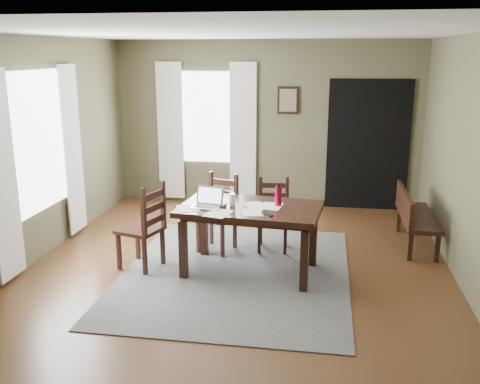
% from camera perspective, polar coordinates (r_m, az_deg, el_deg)
% --- Properties ---
extents(ground, '(5.00, 6.00, 0.01)m').
position_cam_1_polar(ground, '(6.34, -0.44, -8.63)').
color(ground, '#492C16').
extents(room_shell, '(5.02, 6.02, 2.71)m').
position_cam_1_polar(room_shell, '(5.86, -0.47, 7.83)').
color(room_shell, brown).
rests_on(room_shell, ground).
extents(rug, '(2.60, 3.20, 0.01)m').
position_cam_1_polar(rug, '(6.33, -0.44, -8.54)').
color(rug, '#484848').
rests_on(rug, ground).
extents(dining_table, '(1.67, 1.10, 0.79)m').
position_cam_1_polar(dining_table, '(6.11, 1.11, -2.41)').
color(dining_table, black).
rests_on(dining_table, rug).
extents(chair_end, '(0.56, 0.56, 1.04)m').
position_cam_1_polar(chair_end, '(6.38, -10.20, -3.75)').
color(chair_end, black).
rests_on(chair_end, rug).
extents(chair_back_left, '(0.54, 0.54, 0.99)m').
position_cam_1_polar(chair_back_left, '(6.89, -2.30, -2.34)').
color(chair_back_left, black).
rests_on(chair_back_left, rug).
extents(chair_back_right, '(0.43, 0.43, 0.93)m').
position_cam_1_polar(chair_back_right, '(6.94, 3.56, -2.48)').
color(chair_back_right, black).
rests_on(chair_back_right, rug).
extents(bench, '(0.42, 1.31, 0.74)m').
position_cam_1_polar(bench, '(7.41, 17.97, -2.19)').
color(bench, black).
rests_on(bench, ground).
extents(laptop, '(0.36, 0.31, 0.22)m').
position_cam_1_polar(laptop, '(6.07, -3.45, -1.03)').
color(laptop, '#B7B7BC').
rests_on(laptop, dining_table).
extents(computer_mouse, '(0.08, 0.11, 0.03)m').
position_cam_1_polar(computer_mouse, '(6.06, -1.83, -1.45)').
color(computer_mouse, '#3F3F42').
rests_on(computer_mouse, dining_table).
extents(tv_remote, '(0.14, 0.15, 0.02)m').
position_cam_1_polar(tv_remote, '(5.76, 2.90, -2.39)').
color(tv_remote, black).
rests_on(tv_remote, dining_table).
extents(drinking_glass, '(0.09, 0.09, 0.15)m').
position_cam_1_polar(drinking_glass, '(6.07, -0.83, -0.84)').
color(drinking_glass, silver).
rests_on(drinking_glass, dining_table).
extents(water_bottle, '(0.09, 0.09, 0.25)m').
position_cam_1_polar(water_bottle, '(6.09, 4.10, -0.41)').
color(water_bottle, maroon).
rests_on(water_bottle, dining_table).
extents(paper_a, '(0.33, 0.37, 0.00)m').
position_cam_1_polar(paper_a, '(6.03, -5.59, -1.74)').
color(paper_a, white).
rests_on(paper_a, dining_table).
extents(paper_b, '(0.27, 0.32, 0.00)m').
position_cam_1_polar(paper_b, '(5.85, 1.35, -2.19)').
color(paper_b, white).
rests_on(paper_b, dining_table).
extents(paper_c, '(0.30, 0.34, 0.00)m').
position_cam_1_polar(paper_c, '(6.13, 1.58, -1.40)').
color(paper_c, white).
rests_on(paper_c, dining_table).
extents(paper_d, '(0.27, 0.33, 0.00)m').
position_cam_1_polar(paper_d, '(6.09, 3.33, -1.51)').
color(paper_d, white).
rests_on(paper_d, dining_table).
extents(paper_e, '(0.32, 0.37, 0.00)m').
position_cam_1_polar(paper_e, '(5.82, -2.34, -2.29)').
color(paper_e, white).
rests_on(paper_e, dining_table).
extents(window_left, '(0.01, 1.30, 1.70)m').
position_cam_1_polar(window_left, '(6.94, -20.78, 5.02)').
color(window_left, white).
rests_on(window_left, ground).
extents(window_back, '(1.00, 0.01, 1.50)m').
position_cam_1_polar(window_back, '(8.99, -3.60, 7.96)').
color(window_back, white).
rests_on(window_back, ground).
extents(curtain_left_near, '(0.03, 0.48, 2.30)m').
position_cam_1_polar(curtain_left_near, '(6.29, -23.99, 1.44)').
color(curtain_left_near, silver).
rests_on(curtain_left_near, ground).
extents(curtain_left_far, '(0.03, 0.48, 2.30)m').
position_cam_1_polar(curtain_left_far, '(7.68, -17.42, 4.26)').
color(curtain_left_far, silver).
rests_on(curtain_left_far, ground).
extents(curtain_back_left, '(0.44, 0.03, 2.30)m').
position_cam_1_polar(curtain_back_left, '(9.15, -7.43, 6.40)').
color(curtain_back_left, silver).
rests_on(curtain_back_left, ground).
extents(curtain_back_right, '(0.44, 0.03, 2.30)m').
position_cam_1_polar(curtain_back_right, '(8.88, 0.31, 6.27)').
color(curtain_back_right, silver).
rests_on(curtain_back_right, ground).
extents(framed_picture, '(0.34, 0.03, 0.44)m').
position_cam_1_polar(framed_picture, '(8.76, 5.14, 9.72)').
color(framed_picture, black).
rests_on(framed_picture, ground).
extents(doorway_back, '(1.30, 0.03, 2.10)m').
position_cam_1_polar(doorway_back, '(8.85, 13.49, 4.86)').
color(doorway_back, black).
rests_on(doorway_back, ground).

